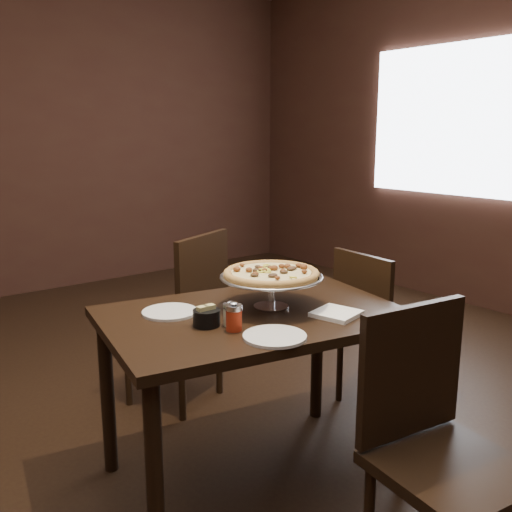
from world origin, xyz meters
TOP-DOWN VIEW (x-y plane):
  - room at (0.06, 0.03)m, footprint 6.04×7.04m
  - dining_table at (0.10, 0.06)m, footprint 1.28×0.97m
  - pizza_stand at (0.19, 0.07)m, footprint 0.41×0.41m
  - parmesan_shaker at (-0.06, -0.00)m, footprint 0.05×0.05m
  - pepper_flake_shaker at (-0.09, -0.06)m, footprint 0.06×0.06m
  - packet_caddy at (-0.14, 0.05)m, footprint 0.10×0.10m
  - napkin_stack at (0.32, -0.17)m, footprint 0.19×0.19m
  - plate_left at (-0.17, 0.26)m, footprint 0.22×0.22m
  - plate_near at (-0.02, -0.20)m, footprint 0.22×0.22m
  - serving_spatula at (0.31, -0.04)m, footprint 0.14×0.14m
  - chair_far at (0.23, 0.82)m, footprint 0.56×0.56m
  - chair_near at (0.20, -0.72)m, footprint 0.47×0.47m
  - chair_side at (0.96, 0.16)m, footprint 0.42×0.42m

SIDE VIEW (x-z plane):
  - chair_side at x=0.96m, z-range 0.04..0.87m
  - chair_near at x=0.20m, z-range 0.04..0.93m
  - chair_far at x=0.23m, z-range 0.04..0.96m
  - dining_table at x=0.10m, z-range 0.26..0.98m
  - plate_left at x=-0.17m, z-range 0.72..0.73m
  - plate_near at x=-0.02m, z-range 0.72..0.73m
  - napkin_stack at x=0.32m, z-range 0.72..0.74m
  - packet_caddy at x=-0.14m, z-range 0.71..0.79m
  - parmesan_shaker at x=-0.06m, z-range 0.72..0.81m
  - pepper_flake_shaker at x=-0.09m, z-range 0.72..0.82m
  - serving_spatula at x=0.31m, z-range 0.84..0.86m
  - pizza_stand at x=0.19m, z-range 0.77..0.94m
  - room at x=0.06m, z-range -0.02..2.82m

